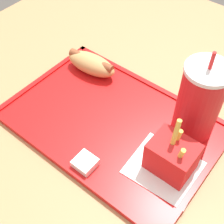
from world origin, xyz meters
TOP-DOWN VIEW (x-y plane):
  - dining_table at (0.00, 0.00)m, footprint 1.05×1.16m
  - food_tray at (0.04, -0.03)m, footprint 0.45×0.31m
  - paper_napkin at (0.19, -0.06)m, footprint 0.14×0.12m
  - soda_cup at (0.18, 0.06)m, footprint 0.09×0.09m
  - hot_dog_far at (-0.11, 0.07)m, footprint 0.14×0.07m
  - fries_carton at (0.20, -0.05)m, footprint 0.09×0.07m
  - sauce_cup_mayo at (0.07, -0.15)m, footprint 0.04×0.04m

SIDE VIEW (x-z plane):
  - dining_table at x=0.00m, z-range 0.00..0.76m
  - food_tray at x=0.04m, z-range 0.75..0.77m
  - paper_napkin at x=0.19m, z-range 0.77..0.77m
  - sauce_cup_mayo at x=0.07m, z-range 0.77..0.79m
  - hot_dog_far at x=-0.11m, z-range 0.77..0.81m
  - fries_carton at x=0.20m, z-range 0.74..0.87m
  - soda_cup at x=0.18m, z-range 0.75..0.95m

